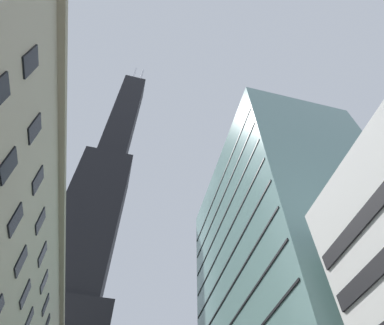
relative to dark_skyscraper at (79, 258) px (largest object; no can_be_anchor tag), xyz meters
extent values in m
cube|color=#9E937A|center=(5.80, -53.43, -35.92)|extent=(0.70, 65.59, 0.60)
cube|color=black|center=(5.60, -77.22, -45.58)|extent=(0.14, 1.40, 2.20)
cube|color=black|center=(5.60, -72.22, -45.58)|extent=(0.14, 1.40, 2.20)
cube|color=black|center=(5.60, -67.22, -45.58)|extent=(0.14, 1.40, 2.20)
cube|color=black|center=(5.60, -62.22, -45.58)|extent=(0.14, 1.40, 2.20)
cube|color=black|center=(5.60, -57.22, -45.58)|extent=(0.14, 1.40, 2.20)
cube|color=black|center=(5.60, -82.22, -41.38)|extent=(0.14, 1.40, 2.20)
cube|color=black|center=(5.60, -77.22, -41.38)|extent=(0.14, 1.40, 2.20)
cube|color=black|center=(5.60, -72.22, -41.38)|extent=(0.14, 1.40, 2.20)
cube|color=black|center=(5.60, -67.22, -41.38)|extent=(0.14, 1.40, 2.20)
cube|color=black|center=(5.60, -62.22, -41.38)|extent=(0.14, 1.40, 2.20)
cube|color=black|center=(5.60, -57.22, -41.38)|extent=(0.14, 1.40, 2.20)
cube|color=black|center=(5.60, -52.22, -41.38)|extent=(0.14, 1.40, 2.20)
cube|color=black|center=(5.60, -47.22, -41.38)|extent=(0.14, 1.40, 2.20)
cube|color=black|center=(0.00, 0.00, 12.89)|extent=(18.70, 18.70, 63.22)
cube|color=black|center=(0.00, 0.00, 84.01)|extent=(12.02, 12.02, 79.02)
cylinder|color=silver|center=(-2.40, 0.00, 136.51)|extent=(1.20, 1.20, 25.97)
cylinder|color=silver|center=(2.40, 0.00, 136.51)|extent=(1.20, 1.20, 25.97)
cube|color=black|center=(27.50, -81.28, -47.18)|extent=(0.16, 13.10, 1.10)
cube|color=gray|center=(36.70, -55.18, -36.91)|extent=(18.30, 32.81, 50.54)
cube|color=black|center=(27.51, -55.18, -42.18)|extent=(0.12, 31.81, 0.24)
cube|color=black|center=(27.51, -55.18, -38.18)|extent=(0.12, 31.81, 0.24)
cube|color=black|center=(27.51, -55.18, -34.18)|extent=(0.12, 31.81, 0.24)
cube|color=black|center=(27.51, -55.18, -30.18)|extent=(0.12, 31.81, 0.24)
cube|color=black|center=(27.51, -55.18, -26.18)|extent=(0.12, 31.81, 0.24)
cube|color=black|center=(27.51, -55.18, -22.18)|extent=(0.12, 31.81, 0.24)
cube|color=black|center=(27.51, -55.18, -18.18)|extent=(0.12, 31.81, 0.24)
camera|label=1|loc=(13.45, -91.88, -60.93)|focal=30.44mm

